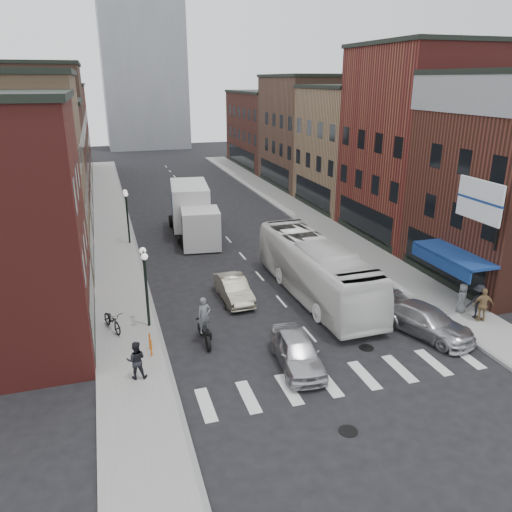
{
  "coord_description": "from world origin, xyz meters",
  "views": [
    {
      "loc": [
        -8.95,
        -18.92,
        11.76
      ],
      "look_at": [
        -0.86,
        7.03,
        2.11
      ],
      "focal_mm": 35.0,
      "sensor_mm": 36.0,
      "label": 1
    }
  ],
  "objects_px": {
    "box_truck": "(193,212)",
    "ped_left_solo": "(136,360)",
    "motorcycle_rider": "(204,322)",
    "parked_bicycle": "(112,320)",
    "ped_right_b": "(483,305)",
    "ped_right_c": "(462,298)",
    "curb_car": "(426,321)",
    "billboard_sign": "(481,202)",
    "sedan_left_far": "(234,289)",
    "streetlamp_far": "(127,207)",
    "ped_right_a": "(478,301)",
    "sedan_left_near": "(297,351)",
    "bike_rack": "(150,345)",
    "transit_bus": "(316,269)",
    "streetlamp_near": "(145,274)"
  },
  "relations": [
    {
      "from": "motorcycle_rider",
      "to": "curb_car",
      "type": "height_order",
      "value": "motorcycle_rider"
    },
    {
      "from": "box_truck",
      "to": "motorcycle_rider",
      "type": "xyz_separation_m",
      "value": [
        -2.62,
        -16.91,
        -0.87
      ]
    },
    {
      "from": "sedan_left_far",
      "to": "motorcycle_rider",
      "type": "bearing_deg",
      "value": -122.1
    },
    {
      "from": "streetlamp_far",
      "to": "box_truck",
      "type": "bearing_deg",
      "value": 6.81
    },
    {
      "from": "bike_rack",
      "to": "transit_bus",
      "type": "height_order",
      "value": "transit_bus"
    },
    {
      "from": "parked_bicycle",
      "to": "ped_left_solo",
      "type": "bearing_deg",
      "value": -100.26
    },
    {
      "from": "streetlamp_far",
      "to": "curb_car",
      "type": "xyz_separation_m",
      "value": [
        12.8,
        -18.66,
        -2.21
      ]
    },
    {
      "from": "transit_bus",
      "to": "ped_right_c",
      "type": "height_order",
      "value": "transit_bus"
    },
    {
      "from": "motorcycle_rider",
      "to": "parked_bicycle",
      "type": "relative_size",
      "value": 1.2
    },
    {
      "from": "parked_bicycle",
      "to": "ped_left_solo",
      "type": "relative_size",
      "value": 1.18
    },
    {
      "from": "billboard_sign",
      "to": "curb_car",
      "type": "distance_m",
      "value": 6.4
    },
    {
      "from": "streetlamp_far",
      "to": "ped_right_a",
      "type": "xyz_separation_m",
      "value": [
        16.21,
        -18.15,
        -1.86
      ]
    },
    {
      "from": "ped_right_c",
      "to": "ped_left_solo",
      "type": "bearing_deg",
      "value": -28.05
    },
    {
      "from": "bike_rack",
      "to": "ped_right_a",
      "type": "xyz_separation_m",
      "value": [
        16.41,
        -1.45,
        0.5
      ]
    },
    {
      "from": "bike_rack",
      "to": "sedan_left_near",
      "type": "bearing_deg",
      "value": -25.12
    },
    {
      "from": "bike_rack",
      "to": "sedan_left_far",
      "type": "bearing_deg",
      "value": 42.6
    },
    {
      "from": "bike_rack",
      "to": "sedan_left_far",
      "type": "height_order",
      "value": "sedan_left_far"
    },
    {
      "from": "transit_bus",
      "to": "sedan_left_far",
      "type": "distance_m",
      "value": 4.76
    },
    {
      "from": "ped_right_a",
      "to": "ped_right_b",
      "type": "xyz_separation_m",
      "value": [
        -0.04,
        -0.39,
        -0.02
      ]
    },
    {
      "from": "streetlamp_near",
      "to": "ped_right_c",
      "type": "height_order",
      "value": "streetlamp_near"
    },
    {
      "from": "streetlamp_far",
      "to": "sedan_left_near",
      "type": "height_order",
      "value": "streetlamp_far"
    },
    {
      "from": "billboard_sign",
      "to": "streetlamp_far",
      "type": "height_order",
      "value": "billboard_sign"
    },
    {
      "from": "streetlamp_near",
      "to": "streetlamp_far",
      "type": "distance_m",
      "value": 14.0
    },
    {
      "from": "billboard_sign",
      "to": "bike_rack",
      "type": "bearing_deg",
      "value": 177.17
    },
    {
      "from": "ped_left_solo",
      "to": "ped_right_b",
      "type": "relative_size",
      "value": 0.93
    },
    {
      "from": "box_truck",
      "to": "ped_right_b",
      "type": "distance_m",
      "value": 22.18
    },
    {
      "from": "bike_rack",
      "to": "sedan_left_far",
      "type": "relative_size",
      "value": 0.2
    },
    {
      "from": "box_truck",
      "to": "ped_right_a",
      "type": "bearing_deg",
      "value": -52.28
    },
    {
      "from": "motorcycle_rider",
      "to": "parked_bicycle",
      "type": "bearing_deg",
      "value": 142.41
    },
    {
      "from": "sedan_left_far",
      "to": "ped_left_solo",
      "type": "bearing_deg",
      "value": -133.22
    },
    {
      "from": "transit_bus",
      "to": "ped_right_b",
      "type": "bearing_deg",
      "value": -41.96
    },
    {
      "from": "billboard_sign",
      "to": "curb_car",
      "type": "xyz_separation_m",
      "value": [
        -3.19,
        -1.16,
        -5.43
      ]
    },
    {
      "from": "ped_right_b",
      "to": "ped_left_solo",
      "type": "bearing_deg",
      "value": 17.96
    },
    {
      "from": "sedan_left_near",
      "to": "transit_bus",
      "type": "bearing_deg",
      "value": 66.53
    },
    {
      "from": "transit_bus",
      "to": "streetlamp_far",
      "type": "bearing_deg",
      "value": 125.42
    },
    {
      "from": "ped_left_solo",
      "to": "ped_right_b",
      "type": "xyz_separation_m",
      "value": [
        17.12,
        0.03,
        0.07
      ]
    },
    {
      "from": "box_truck",
      "to": "sedan_left_near",
      "type": "relative_size",
      "value": 2.2
    },
    {
      "from": "billboard_sign",
      "to": "sedan_left_far",
      "type": "height_order",
      "value": "billboard_sign"
    },
    {
      "from": "motorcycle_rider",
      "to": "ped_left_solo",
      "type": "height_order",
      "value": "motorcycle_rider"
    },
    {
      "from": "billboard_sign",
      "to": "ped_right_c",
      "type": "bearing_deg",
      "value": 117.95
    },
    {
      "from": "box_truck",
      "to": "ped_left_solo",
      "type": "distance_m",
      "value": 20.08
    },
    {
      "from": "ped_left_solo",
      "to": "ped_right_c",
      "type": "bearing_deg",
      "value": -166.79
    },
    {
      "from": "sedan_left_near",
      "to": "motorcycle_rider",
      "type": "bearing_deg",
      "value": 142.72
    },
    {
      "from": "ped_right_a",
      "to": "billboard_sign",
      "type": "bearing_deg",
      "value": -60.21
    },
    {
      "from": "bike_rack",
      "to": "curb_car",
      "type": "bearing_deg",
      "value": -8.57
    },
    {
      "from": "sedan_left_far",
      "to": "ped_right_a",
      "type": "bearing_deg",
      "value": -30.04
    },
    {
      "from": "curb_car",
      "to": "ped_right_a",
      "type": "bearing_deg",
      "value": -10.66
    },
    {
      "from": "streetlamp_near",
      "to": "bike_rack",
      "type": "distance_m",
      "value": 3.59
    },
    {
      "from": "billboard_sign",
      "to": "streetlamp_near",
      "type": "bearing_deg",
      "value": 167.65
    },
    {
      "from": "streetlamp_far",
      "to": "parked_bicycle",
      "type": "distance_m",
      "value": 14.24
    }
  ]
}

